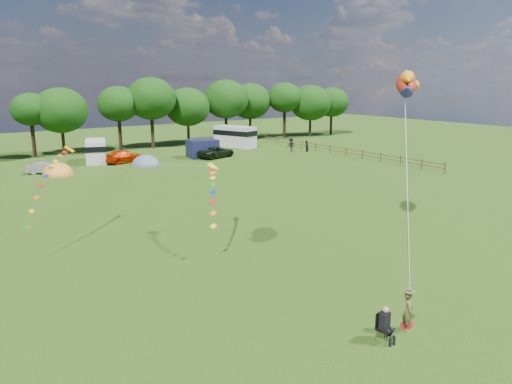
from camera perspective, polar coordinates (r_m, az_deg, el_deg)
ground_plane at (r=22.99m, az=11.83°, el=-13.49°), size 180.00×180.00×0.00m
tree_line at (r=71.98m, az=-18.53°, el=9.24°), size 102.98×10.98×10.27m
fence at (r=68.30m, az=9.33°, el=4.80°), size 0.12×33.12×1.20m
car_b at (r=58.78m, az=-22.92°, el=2.60°), size 3.87×2.41×1.28m
car_c at (r=63.12m, az=-14.82°, el=3.93°), size 5.32×3.07×1.50m
car_d at (r=65.17m, az=-4.61°, el=4.59°), size 5.95×3.91×1.49m
campervan_c at (r=64.46m, az=-17.83°, el=4.56°), size 3.92×5.98×2.71m
campervan_d at (r=75.07m, az=-2.41°, el=6.42°), size 4.65×6.86×3.10m
tent_orange at (r=57.43m, az=-21.65°, el=1.86°), size 3.25×3.56×2.54m
tent_greyblue at (r=60.38m, az=-12.45°, el=2.97°), size 3.42×3.75×2.54m
awning_navy at (r=65.68m, az=-6.13°, el=4.98°), size 4.12×3.56×2.30m
kite_flyer at (r=21.77m, az=16.99°, el=-12.89°), size 0.72×0.72×1.69m
camp_chair at (r=20.71m, az=14.44°, el=-14.02°), size 0.66×0.66×1.47m
kite_bag at (r=22.21m, az=16.83°, el=-14.34°), size 0.43×0.29×0.30m
fish_kite at (r=32.88m, az=16.81°, el=11.74°), size 3.45×3.26×2.01m
streamer_kite_b at (r=32.42m, az=-22.24°, el=2.11°), size 4.24×4.74×3.81m
streamer_kite_c at (r=30.76m, az=-4.94°, el=0.89°), size 3.26×5.01×2.83m
walker_a at (r=70.39m, az=5.75°, el=5.24°), size 0.91×0.75×1.62m
walker_b at (r=70.70m, az=4.04°, el=5.41°), size 1.30×0.77×1.89m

